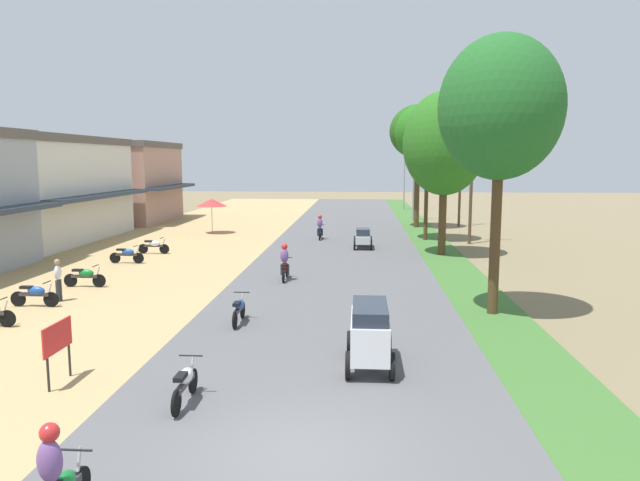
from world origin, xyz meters
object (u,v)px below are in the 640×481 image
parked_motorbike_fourth (127,254)px  motorbike_ahead_fourth (285,263)px  parked_motorbike_fifth (154,245)px  street_signboard (58,341)px  median_tree_third (428,133)px  vendor_umbrella (212,203)px  car_sedan_silver (363,237)px  motorbike_ahead_third (239,308)px  motorbike_ahead_second (185,382)px  motorbike_foreground_rider (56,479)px  parked_motorbike_third (85,276)px  streetlamp_mid (404,167)px  utility_pole_near (461,165)px  median_tree_fourth (418,132)px  utility_pole_far (472,165)px  streetlamp_near (414,169)px  pedestrian_on_shoulder (58,278)px  car_van_white (370,331)px  parked_motorbike_second (35,294)px  median_tree_second (445,144)px  motorbike_ahead_fifth (320,228)px  median_tree_nearest (501,109)px

parked_motorbike_fourth → motorbike_ahead_fourth: motorbike_ahead_fourth is taller
parked_motorbike_fifth → street_signboard: street_signboard is taller
street_signboard → median_tree_third: 29.40m
vendor_umbrella → car_sedan_silver: size_ratio=1.12×
motorbike_ahead_third → motorbike_ahead_fourth: (0.61, 6.98, 0.28)m
vendor_umbrella → motorbike_ahead_second: 30.67m
motorbike_foreground_rider → motorbike_ahead_fourth: (0.99, 17.82, 0.00)m
parked_motorbike_third → car_sedan_silver: bearing=45.2°
parked_motorbike_third → motorbike_ahead_third: size_ratio=1.00×
streetlamp_mid → motorbike_ahead_fourth: 39.42m
streetlamp_mid → utility_pole_near: 16.14m
median_tree_fourth → motorbike_ahead_second: bearing=-103.3°
streetlamp_mid → motorbike_ahead_fourth: size_ratio=4.36×
motorbike_foreground_rider → motorbike_ahead_second: 4.50m
median_tree_fourth → utility_pole_far: utility_pole_far is taller
streetlamp_near → motorbike_ahead_fourth: size_ratio=4.38×
street_signboard → pedestrian_on_shoulder: 9.03m
car_van_white → motorbike_ahead_third: size_ratio=1.34×
utility_pole_far → motorbike_ahead_second: 28.50m
parked_motorbike_second → motorbike_ahead_third: 8.03m
parked_motorbike_second → pedestrian_on_shoulder: bearing=64.5°
vendor_umbrella → motorbike_ahead_fourth: (7.45, -16.46, -1.45)m
vendor_umbrella → street_signboard: bearing=-82.8°
pedestrian_on_shoulder → median_tree_fourth: median_tree_fourth is taller
parked_motorbike_fifth → motorbike_ahead_fourth: motorbike_ahead_fourth is taller
streetlamp_mid → motorbike_foreground_rider: size_ratio=4.36×
parked_motorbike_fourth → parked_motorbike_third: bearing=-85.0°
car_sedan_silver → parked_motorbike_second: bearing=-128.3°
utility_pole_near → car_van_white: 34.55m
parked_motorbike_second → median_tree_fourth: size_ratio=0.19×
vendor_umbrella → median_tree_third: size_ratio=0.28×
pedestrian_on_shoulder → motorbike_ahead_third: (7.43, -2.57, -0.39)m
vendor_umbrella → utility_pole_near: bearing=18.2°
parked_motorbike_third → vendor_umbrella: 18.49m
parked_motorbike_third → motorbike_ahead_second: size_ratio=1.00×
streetlamp_mid → utility_pole_near: utility_pole_near is taller
utility_pole_far → motorbike_foreground_rider: 32.76m
median_tree_second → streetlamp_near: size_ratio=1.15×
streetlamp_mid → motorbike_ahead_fifth: 26.15m
streetlamp_mid → car_van_white: 49.56m
motorbike_ahead_third → motorbike_ahead_fourth: motorbike_ahead_fourth is taller
median_tree_nearest → median_tree_fourth: size_ratio=0.98×
median_tree_nearest → motorbike_ahead_third: bearing=-167.4°
streetlamp_near → motorbike_ahead_fourth: streetlamp_near is taller
median_tree_nearest → car_van_white: size_ratio=3.92×
parked_motorbike_third → motorbike_ahead_fifth: bearing=60.4°
parked_motorbike_fifth → motorbike_ahead_fifth: size_ratio=1.00×
streetlamp_mid → car_sedan_silver: 29.19m
motorbike_ahead_fifth → pedestrian_on_shoulder: bearing=-115.7°
vendor_umbrella → utility_pole_near: (18.78, 6.16, 2.67)m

